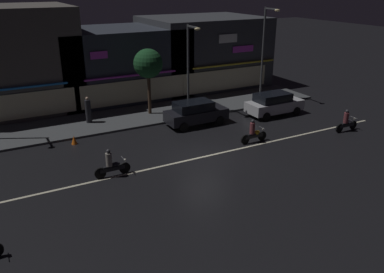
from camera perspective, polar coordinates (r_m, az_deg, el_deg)
ground_plane at (r=22.61m, az=1.65°, el=-2.97°), size 140.00×140.00×0.00m
lane_divider_stripe at (r=22.61m, az=1.65°, el=-2.96°), size 26.94×0.16×0.01m
sidewalk_far at (r=29.80m, az=-6.54°, el=3.18°), size 28.36×4.72×0.14m
storefront_left_block at (r=38.46m, az=1.52°, el=12.20°), size 10.55×8.63×6.32m
storefront_center_block at (r=34.61m, az=-10.55°, el=10.37°), size 10.68×7.50×5.80m
storefront_right_block at (r=33.33m, az=-25.12°, el=10.01°), size 9.66×8.31×7.74m
streetlamp_mid at (r=29.09m, az=-0.35°, el=10.79°), size 0.44×1.64×6.40m
streetlamp_east at (r=32.92m, az=10.47°, el=12.60°), size 0.44×1.64×7.38m
pedestrian_on_sidewalk at (r=28.41m, az=-14.75°, el=3.62°), size 0.40×0.40×1.84m
street_tree at (r=28.90m, az=-6.36°, el=10.35°), size 2.11×2.11×4.80m
parked_car_near_kerb at (r=27.46m, az=0.51°, el=3.47°), size 4.30×1.98×1.67m
parked_car_trailing at (r=30.16m, az=11.74°, el=4.68°), size 4.30×1.98×1.67m
motorcycle_lead at (r=20.61m, az=-11.58°, el=-4.03°), size 1.90×0.60×1.52m
motorcycle_opposite_lane at (r=24.70m, az=8.85°, el=0.53°), size 1.90×0.60×1.52m
motorcycle_trailing_far at (r=28.23m, az=21.41°, el=1.96°), size 1.90×0.60×1.52m
traffic_cone at (r=25.34m, az=-16.65°, el=-0.47°), size 0.36×0.36×0.55m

